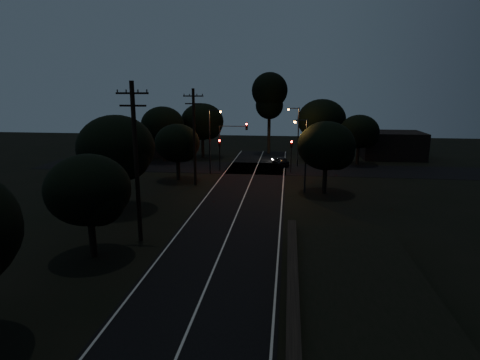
# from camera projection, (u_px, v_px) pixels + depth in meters

# --- Properties ---
(road_surface) EXTENTS (60.00, 70.00, 0.03)m
(road_surface) POSITION_uv_depth(u_px,v_px,m) (248.00, 188.00, 43.29)
(road_surface) COLOR black
(road_surface) RESTS_ON ground
(retaining_wall) EXTENTS (6.93, 26.00, 1.60)m
(retaining_wall) POSITION_uv_depth(u_px,v_px,m) (377.00, 359.00, 15.04)
(retaining_wall) COLOR black
(retaining_wall) RESTS_ON ground
(utility_pole_mid) EXTENTS (2.20, 0.30, 11.00)m
(utility_pole_mid) POSITION_uv_depth(u_px,v_px,m) (136.00, 161.00, 27.12)
(utility_pole_mid) COLOR black
(utility_pole_mid) RESTS_ON ground
(utility_pole_far) EXTENTS (2.20, 0.30, 10.50)m
(utility_pole_far) POSITION_uv_depth(u_px,v_px,m) (194.00, 136.00, 43.62)
(utility_pole_far) COLOR black
(utility_pole_far) RESTS_ON ground
(tree_left_b) EXTENTS (5.21, 5.21, 6.62)m
(tree_left_b) POSITION_uv_depth(u_px,v_px,m) (90.00, 192.00, 24.65)
(tree_left_b) COLOR black
(tree_left_b) RESTS_ON ground
(tree_left_c) EXTENTS (6.60, 6.60, 8.33)m
(tree_left_c) POSITION_uv_depth(u_px,v_px,m) (118.00, 150.00, 34.34)
(tree_left_c) COLOR black
(tree_left_c) RESTS_ON ground
(tree_left_d) EXTENTS (5.18, 5.18, 6.57)m
(tree_left_d) POSITION_uv_depth(u_px,v_px,m) (179.00, 144.00, 46.00)
(tree_left_d) COLOR black
(tree_left_d) RESTS_ON ground
(tree_far_nw) EXTENTS (6.55, 6.55, 8.30)m
(tree_far_nw) POSITION_uv_depth(u_px,v_px,m) (204.00, 123.00, 61.26)
(tree_far_nw) COLOR black
(tree_far_nw) RESTS_ON ground
(tree_far_w) EXTENTS (6.25, 6.25, 7.97)m
(tree_far_w) POSITION_uv_depth(u_px,v_px,m) (164.00, 126.00, 58.03)
(tree_far_w) COLOR black
(tree_far_w) RESTS_ON ground
(tree_far_ne) EXTENTS (7.10, 7.10, 8.98)m
(tree_far_ne) POSITION_uv_depth(u_px,v_px,m) (323.00, 121.00, 59.03)
(tree_far_ne) COLOR black
(tree_far_ne) RESTS_ON ground
(tree_far_e) EXTENTS (5.47, 5.47, 6.94)m
(tree_far_e) POSITION_uv_depth(u_px,v_px,m) (361.00, 132.00, 55.87)
(tree_far_e) COLOR black
(tree_far_e) RESTS_ON ground
(tree_right_a) EXTENTS (5.77, 5.77, 7.34)m
(tree_right_a) POSITION_uv_depth(u_px,v_px,m) (328.00, 147.00, 40.06)
(tree_right_a) COLOR black
(tree_right_a) RESTS_ON ground
(tall_pine) EXTENTS (5.73, 5.73, 13.03)m
(tall_pine) POSITION_uv_depth(u_px,v_px,m) (270.00, 95.00, 64.18)
(tall_pine) COLOR black
(tall_pine) RESTS_ON ground
(building_left) EXTENTS (10.00, 8.00, 4.40)m
(building_left) POSITION_uv_depth(u_px,v_px,m) (139.00, 140.00, 65.35)
(building_left) COLOR black
(building_left) RESTS_ON ground
(building_right) EXTENTS (9.00, 7.00, 4.00)m
(building_right) POSITION_uv_depth(u_px,v_px,m) (392.00, 145.00, 61.66)
(building_right) COLOR black
(building_right) RESTS_ON ground
(signal_left) EXTENTS (0.28, 0.35, 4.10)m
(signal_left) POSITION_uv_depth(u_px,v_px,m) (220.00, 149.00, 51.78)
(signal_left) COLOR black
(signal_left) RESTS_ON ground
(signal_right) EXTENTS (0.28, 0.35, 4.10)m
(signal_right) POSITION_uv_depth(u_px,v_px,m) (291.00, 150.00, 50.69)
(signal_right) COLOR black
(signal_right) RESTS_ON ground
(signal_mast) EXTENTS (3.70, 0.35, 6.25)m
(signal_mast) POSITION_uv_depth(u_px,v_px,m) (232.00, 138.00, 51.25)
(signal_mast) COLOR black
(signal_mast) RESTS_ON ground
(streetlight_a) EXTENTS (1.66, 0.26, 8.00)m
(streetlight_a) POSITION_uv_depth(u_px,v_px,m) (211.00, 137.00, 49.53)
(streetlight_a) COLOR black
(streetlight_a) RESTS_ON ground
(streetlight_b) EXTENTS (1.66, 0.26, 8.00)m
(streetlight_b) POSITION_uv_depth(u_px,v_px,m) (297.00, 133.00, 54.09)
(streetlight_b) COLOR black
(streetlight_b) RESTS_ON ground
(streetlight_c) EXTENTS (1.46, 0.26, 7.50)m
(streetlight_c) POSITION_uv_depth(u_px,v_px,m) (304.00, 151.00, 40.55)
(streetlight_c) COLOR black
(streetlight_c) RESTS_ON ground
(car) EXTENTS (2.76, 3.96, 1.25)m
(car) POSITION_uv_depth(u_px,v_px,m) (281.00, 161.00, 55.61)
(car) COLOR black
(car) RESTS_ON ground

